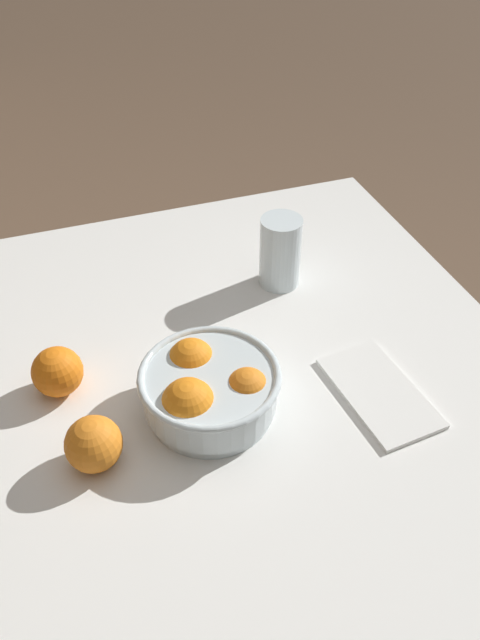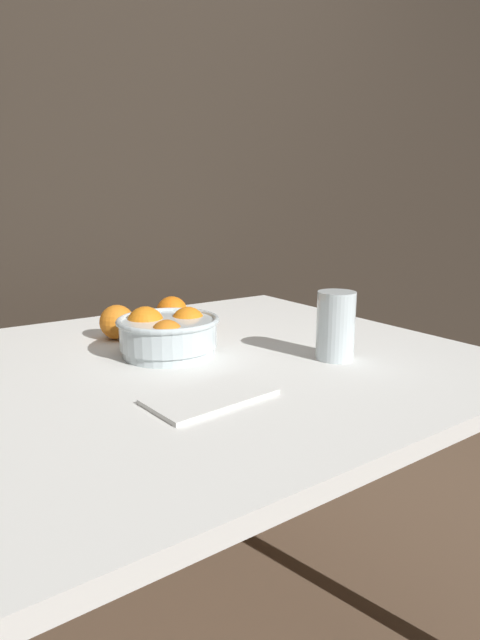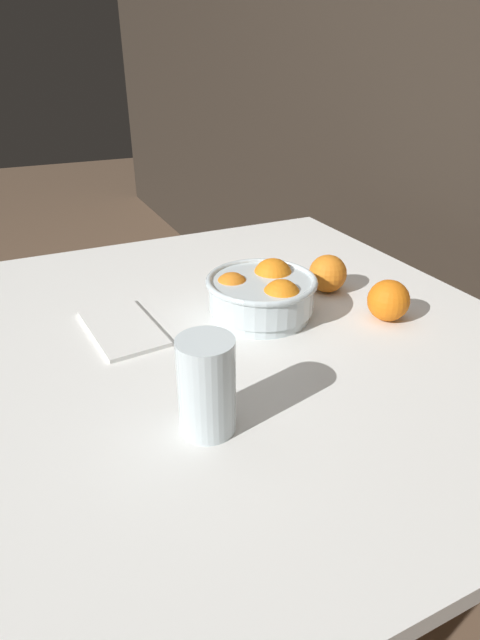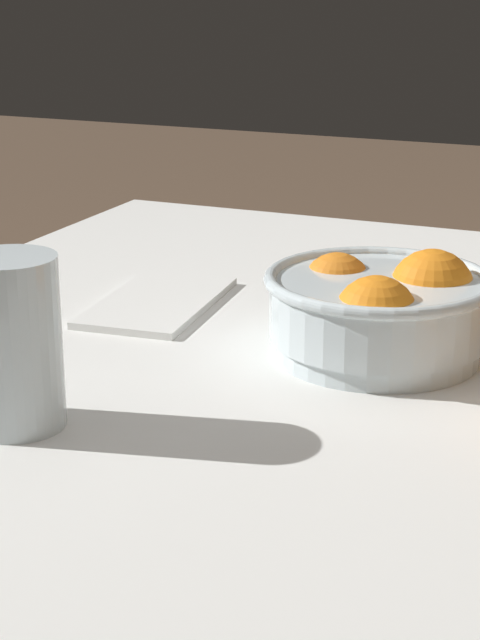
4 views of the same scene
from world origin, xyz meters
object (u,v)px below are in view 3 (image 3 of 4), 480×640
at_px(orange_loose_near_bowl, 328,274).
at_px(orange_loose_front, 388,300).
at_px(juice_glass, 207,390).
at_px(fruit_bowl, 262,293).

xyz_separation_m(orange_loose_near_bowl, orange_loose_front, (0.16, 0.03, -0.00)).
xyz_separation_m(juice_glass, orange_loose_front, (-0.15, 0.44, -0.02)).
height_order(fruit_bowl, orange_loose_near_bowl, fruit_bowl).
bearing_deg(fruit_bowl, juice_glass, -39.72).
xyz_separation_m(fruit_bowl, orange_loose_near_bowl, (-0.04, 0.18, -0.01)).
relative_size(fruit_bowl, juice_glass, 1.54).
distance_m(juice_glass, orange_loose_near_bowl, 0.51).
relative_size(fruit_bowl, orange_loose_front, 2.68).
height_order(fruit_bowl, orange_loose_front, fruit_bowl).
bearing_deg(orange_loose_near_bowl, orange_loose_front, 11.02).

